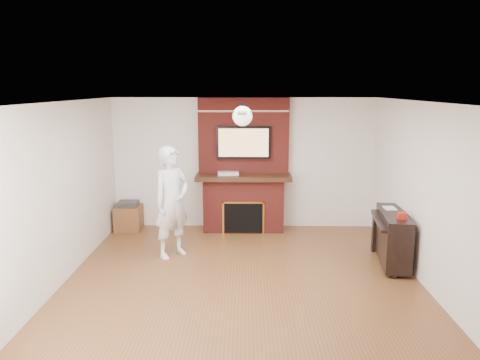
{
  "coord_description": "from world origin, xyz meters",
  "views": [
    {
      "loc": [
        0.05,
        -6.13,
        2.69
      ],
      "look_at": [
        -0.04,
        0.9,
        1.29
      ],
      "focal_mm": 35.0,
      "sensor_mm": 36.0,
      "label": 1
    }
  ],
  "objects_px": {
    "fireplace": "(243,178)",
    "piano": "(392,237)",
    "side_table": "(129,217)",
    "person": "(172,202)"
  },
  "relations": [
    {
      "from": "fireplace",
      "to": "person",
      "type": "xyz_separation_m",
      "value": [
        -1.13,
        -1.48,
        -0.1
      ]
    },
    {
      "from": "fireplace",
      "to": "piano",
      "type": "xyz_separation_m",
      "value": [
        2.3,
        -1.79,
        -0.56
      ]
    },
    {
      "from": "fireplace",
      "to": "person",
      "type": "bearing_deg",
      "value": -127.31
    },
    {
      "from": "side_table",
      "to": "person",
      "type": "bearing_deg",
      "value": -53.58
    },
    {
      "from": "fireplace",
      "to": "piano",
      "type": "relative_size",
      "value": 1.94
    },
    {
      "from": "fireplace",
      "to": "piano",
      "type": "bearing_deg",
      "value": -37.84
    },
    {
      "from": "person",
      "to": "side_table",
      "type": "distance_m",
      "value": 1.89
    },
    {
      "from": "side_table",
      "to": "piano",
      "type": "height_order",
      "value": "piano"
    },
    {
      "from": "person",
      "to": "piano",
      "type": "distance_m",
      "value": 3.47
    },
    {
      "from": "person",
      "to": "side_table",
      "type": "xyz_separation_m",
      "value": [
        -1.07,
        1.41,
        -0.64
      ]
    }
  ]
}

